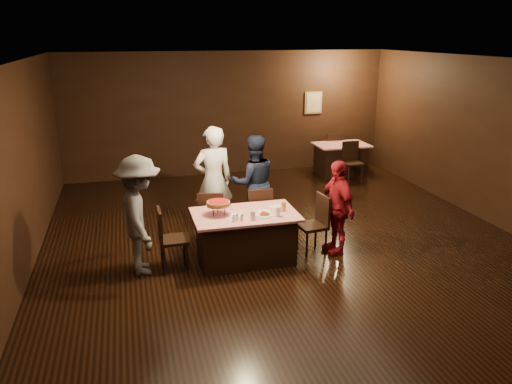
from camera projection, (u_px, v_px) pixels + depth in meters
room at (296, 121)px, 7.47m from camera, size 10.00×10.04×3.02m
main_table at (245, 237)px, 7.74m from camera, size 1.60×1.00×0.77m
back_table at (341, 159)px, 12.48m from camera, size 1.30×0.90×0.77m
chair_far_left at (211, 217)px, 8.31m from camera, size 0.49×0.49×0.95m
chair_far_right at (258, 213)px, 8.50m from camera, size 0.42×0.42×0.95m
chair_end_left at (174, 238)px, 7.44m from camera, size 0.43×0.43×0.95m
chair_end_right at (312, 225)px, 7.98m from camera, size 0.47×0.47×0.95m
chair_back_near at (353, 162)px, 11.81m from camera, size 0.42×0.42×0.95m
chair_back_far at (331, 150)px, 13.01m from camera, size 0.43×0.43×0.95m
diner_white_jacket at (213, 180)px, 8.66m from camera, size 0.75×0.55×1.91m
diner_navy_hoodie at (254, 183)px, 8.88m from camera, size 0.84×0.66×1.72m
diner_grey_knit at (140, 215)px, 7.21m from camera, size 0.74×1.19×1.77m
diner_red_shirt at (337, 207)px, 7.92m from camera, size 0.49×0.94×1.53m
pizza_stand at (218, 203)px, 7.52m from camera, size 0.38×0.38×0.22m
plate_with_slice at (264, 214)px, 7.51m from camera, size 0.25×0.25×0.06m
plate_empty at (277, 207)px, 7.89m from camera, size 0.25×0.25×0.01m
glass_front_left at (253, 215)px, 7.34m from camera, size 0.08×0.08×0.14m
glass_front_right at (278, 212)px, 7.48m from camera, size 0.08×0.08×0.14m
glass_amber at (283, 207)px, 7.70m from camera, size 0.08×0.08×0.14m
condiments at (238, 218)px, 7.30m from camera, size 0.17×0.10×0.09m
napkin_center at (264, 211)px, 7.69m from camera, size 0.19×0.19×0.01m
napkin_left at (236, 215)px, 7.54m from camera, size 0.21×0.21×0.01m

